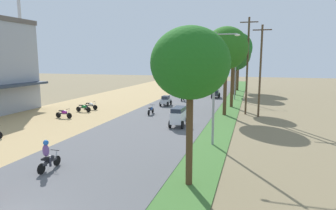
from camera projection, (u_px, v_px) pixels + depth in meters
parked_motorbike_third at (64, 113)px, 28.69m from camera, size 1.80×0.54×0.94m
parked_motorbike_fourth at (84, 107)px, 32.04m from camera, size 1.80×0.54×0.94m
parked_motorbike_fifth at (90, 105)px, 33.50m from camera, size 1.80×0.54×0.94m
median_tree_nearest at (190, 64)px, 12.83m from camera, size 3.52×3.52×7.21m
median_tree_second at (226, 48)px, 29.42m from camera, size 4.35×4.35×8.96m
median_tree_third at (233, 48)px, 34.39m from camera, size 3.09×3.09×8.78m
median_tree_fourth at (236, 54)px, 46.54m from camera, size 4.64×4.64×9.09m
median_tree_fifth at (239, 48)px, 52.49m from camera, size 4.76×4.76×10.34m
streetlamp_near at (214, 81)px, 19.34m from camera, size 3.16×0.20×7.48m
streetlamp_mid at (236, 68)px, 41.23m from camera, size 3.16×0.20×7.75m
utility_pole_near at (247, 65)px, 30.28m from camera, size 1.80×0.20×9.98m
utility_pole_far at (260, 70)px, 29.08m from camera, size 1.80×0.20×9.10m
car_van_white at (179, 116)px, 25.06m from camera, size 1.19×2.41×1.67m
car_hatchback_silver at (166, 100)px, 36.12m from camera, size 1.04×2.00×1.23m
car_sedan_charcoal at (216, 93)px, 43.24m from camera, size 1.10×2.26×1.19m
motorbike_foreground_rider at (48, 156)px, 15.20m from camera, size 0.54×1.80×1.66m
motorbike_ahead_second at (151, 110)px, 30.61m from camera, size 0.54×1.80×0.94m
motorbike_ahead_third at (183, 95)px, 40.09m from camera, size 0.54×1.80×1.66m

